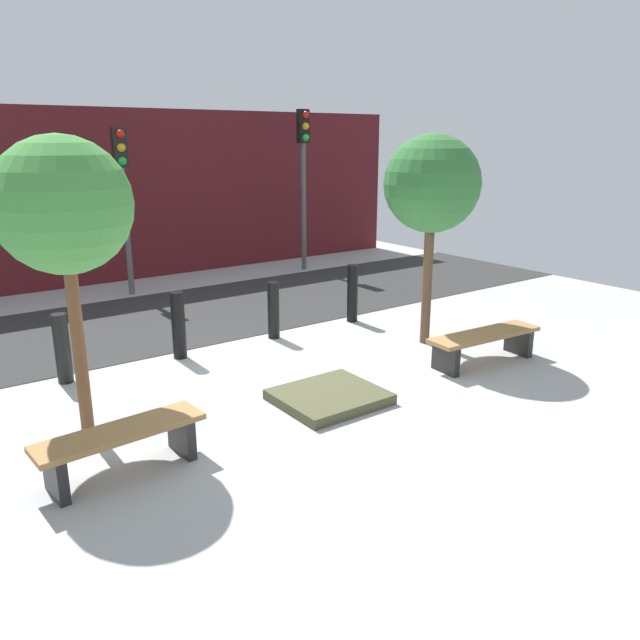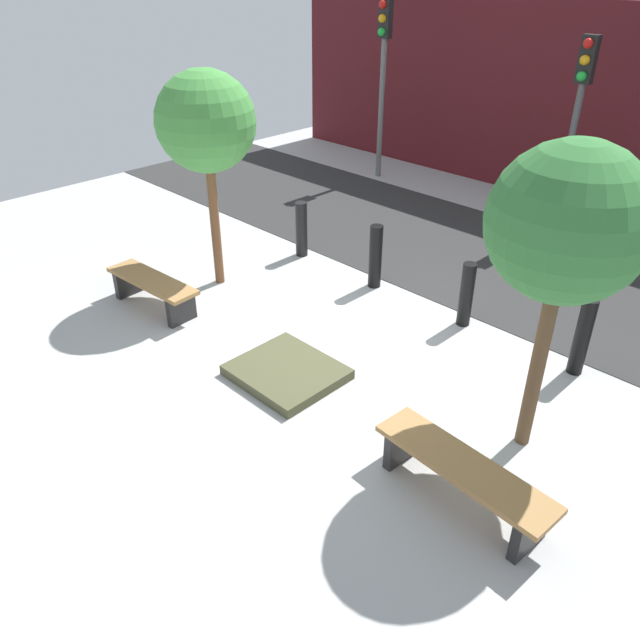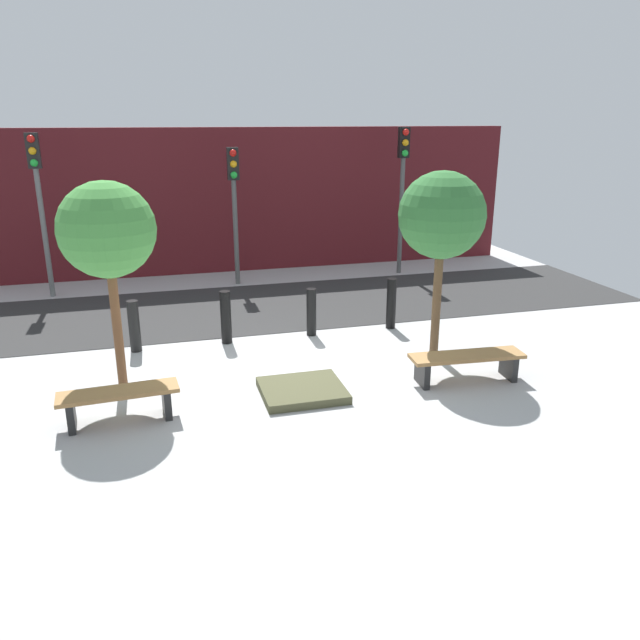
# 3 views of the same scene
# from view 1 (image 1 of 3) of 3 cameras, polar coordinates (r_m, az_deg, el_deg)

# --- Properties ---
(ground_plane) EXTENTS (18.00, 18.00, 0.00)m
(ground_plane) POSITION_cam_1_polar(r_m,az_deg,el_deg) (8.62, -2.75, -5.53)
(ground_plane) COLOR #ABABAB
(road_strip) EXTENTS (18.00, 3.83, 0.01)m
(road_strip) POSITION_cam_1_polar(r_m,az_deg,el_deg) (11.92, -13.18, 0.29)
(road_strip) COLOR #2D2D2D
(road_strip) RESTS_ON ground
(building_facade) EXTENTS (16.20, 0.50, 3.86)m
(building_facade) POSITION_cam_1_polar(r_m,az_deg,el_deg) (15.16, -19.51, 10.56)
(building_facade) COLOR #511419
(building_facade) RESTS_ON ground
(bench_left) EXTENTS (1.68, 0.57, 0.48)m
(bench_left) POSITION_cam_1_polar(r_m,az_deg,el_deg) (6.52, -17.70, -10.59)
(bench_left) COLOR black
(bench_left) RESTS_ON ground
(bench_right) EXTENTS (1.89, 0.61, 0.47)m
(bench_right) POSITION_cam_1_polar(r_m,az_deg,el_deg) (9.47, 14.79, -1.87)
(bench_right) COLOR black
(bench_right) RESTS_ON ground
(planter_bed) EXTENTS (1.27, 1.13, 0.13)m
(planter_bed) POSITION_cam_1_polar(r_m,az_deg,el_deg) (7.92, 0.85, -7.03)
(planter_bed) COLOR #4A4A30
(planter_bed) RESTS_ON ground
(tree_behind_left_bench) EXTENTS (1.44, 1.44, 3.25)m
(tree_behind_left_bench) POSITION_cam_1_polar(r_m,az_deg,el_deg) (7.05, -22.45, 9.49)
(tree_behind_left_bench) COLOR brown
(tree_behind_left_bench) RESTS_ON ground
(tree_behind_right_bench) EXTENTS (1.49, 1.49, 3.28)m
(tree_behind_right_bench) POSITION_cam_1_polar(r_m,az_deg,el_deg) (9.85, 10.20, 12.03)
(tree_behind_right_bench) COLOR brown
(tree_behind_right_bench) RESTS_ON ground
(bollard_far_left) EXTENTS (0.20, 0.20, 0.96)m
(bollard_far_left) POSITION_cam_1_polar(r_m,az_deg,el_deg) (9.08, -22.50, -2.43)
(bollard_far_left) COLOR black
(bollard_far_left) RESTS_ON ground
(bollard_left) EXTENTS (0.20, 0.20, 1.02)m
(bollard_left) POSITION_cam_1_polar(r_m,az_deg,el_deg) (9.56, -12.81, -0.48)
(bollard_left) COLOR black
(bollard_left) RESTS_ON ground
(bollard_center) EXTENTS (0.19, 0.19, 0.95)m
(bollard_center) POSITION_cam_1_polar(r_m,az_deg,el_deg) (10.30, -4.28, 0.89)
(bollard_center) COLOR black
(bollard_center) RESTS_ON ground
(bollard_right) EXTENTS (0.19, 0.19, 1.04)m
(bollard_right) POSITION_cam_1_polar(r_m,az_deg,el_deg) (11.23, 2.98, 2.45)
(bollard_right) COLOR black
(bollard_right) RESTS_ON ground
(traffic_light_mid_west) EXTENTS (0.28, 0.27, 3.41)m
(traffic_light_mid_west) POSITION_cam_1_polar(r_m,az_deg,el_deg) (13.57, -17.59, 12.03)
(traffic_light_mid_west) COLOR #535353
(traffic_light_mid_west) RESTS_ON ground
(traffic_light_mid_east) EXTENTS (0.28, 0.27, 3.87)m
(traffic_light_mid_east) POSITION_cam_1_polar(r_m,az_deg,el_deg) (15.59, -1.51, 14.29)
(traffic_light_mid_east) COLOR #4D4D4D
(traffic_light_mid_east) RESTS_ON ground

